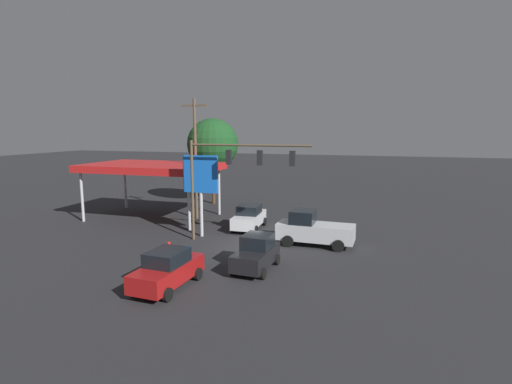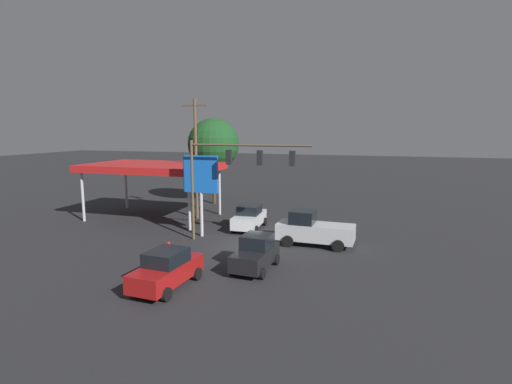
{
  "view_description": "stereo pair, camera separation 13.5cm",
  "coord_description": "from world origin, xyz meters",
  "px_view_note": "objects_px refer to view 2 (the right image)",
  "views": [
    {
      "loc": [
        -8.25,
        24.6,
        7.89
      ],
      "look_at": [
        0.0,
        -2.0,
        3.5
      ],
      "focal_mm": 28.0,
      "sensor_mm": 36.0,
      "label": 1
    },
    {
      "loc": [
        -8.38,
        24.55,
        7.89
      ],
      "look_at": [
        0.0,
        -2.0,
        3.5
      ],
      "focal_mm": 28.0,
      "sensor_mm": 36.0,
      "label": 2
    }
  ],
  "objects_px": {
    "utility_pole": "(196,156)",
    "hatchback_crossing": "(256,253)",
    "traffic_signal_assembly": "(234,167)",
    "street_tree": "(213,144)",
    "price_sign": "(201,178)",
    "pickup_parked": "(313,229)",
    "fire_hydrant": "(169,248)",
    "sedan_waiting": "(249,217)",
    "sedan_far": "(167,269)"
  },
  "relations": [
    {
      "from": "sedan_waiting",
      "to": "sedan_far",
      "type": "bearing_deg",
      "value": -3.55
    },
    {
      "from": "fire_hydrant",
      "to": "pickup_parked",
      "type": "bearing_deg",
      "value": -149.33
    },
    {
      "from": "traffic_signal_assembly",
      "to": "sedan_far",
      "type": "xyz_separation_m",
      "value": [
        0.45,
        8.5,
        -4.4
      ]
    },
    {
      "from": "street_tree",
      "to": "fire_hydrant",
      "type": "relative_size",
      "value": 10.27
    },
    {
      "from": "utility_pole",
      "to": "street_tree",
      "type": "xyz_separation_m",
      "value": [
        1.41,
        -7.08,
        0.79
      ]
    },
    {
      "from": "fire_hydrant",
      "to": "price_sign",
      "type": "bearing_deg",
      "value": -90.58
    },
    {
      "from": "sedan_waiting",
      "to": "fire_hydrant",
      "type": "bearing_deg",
      "value": -21.78
    },
    {
      "from": "sedan_far",
      "to": "hatchback_crossing",
      "type": "distance_m",
      "value": 5.18
    },
    {
      "from": "pickup_parked",
      "to": "hatchback_crossing",
      "type": "distance_m",
      "value": 6.2
    },
    {
      "from": "traffic_signal_assembly",
      "to": "street_tree",
      "type": "relative_size",
      "value": 0.95
    },
    {
      "from": "price_sign",
      "to": "hatchback_crossing",
      "type": "distance_m",
      "value": 8.88
    },
    {
      "from": "utility_pole",
      "to": "sedan_far",
      "type": "relative_size",
      "value": 2.33
    },
    {
      "from": "utility_pole",
      "to": "hatchback_crossing",
      "type": "bearing_deg",
      "value": 129.19
    },
    {
      "from": "sedan_far",
      "to": "street_tree",
      "type": "xyz_separation_m",
      "value": [
        6.92,
        -21.95,
        5.39
      ]
    },
    {
      "from": "utility_pole",
      "to": "fire_hydrant",
      "type": "bearing_deg",
      "value": 106.14
    },
    {
      "from": "pickup_parked",
      "to": "street_tree",
      "type": "xyz_separation_m",
      "value": [
        12.7,
        -12.34,
        5.23
      ]
    },
    {
      "from": "utility_pole",
      "to": "fire_hydrant",
      "type": "xyz_separation_m",
      "value": [
        -2.95,
        10.21,
        -5.11
      ]
    },
    {
      "from": "traffic_signal_assembly",
      "to": "street_tree",
      "type": "height_order",
      "value": "street_tree"
    },
    {
      "from": "traffic_signal_assembly",
      "to": "street_tree",
      "type": "bearing_deg",
      "value": -61.26
    },
    {
      "from": "sedan_waiting",
      "to": "street_tree",
      "type": "relative_size",
      "value": 0.5
    },
    {
      "from": "pickup_parked",
      "to": "fire_hydrant",
      "type": "relative_size",
      "value": 5.98
    },
    {
      "from": "utility_pole",
      "to": "sedan_waiting",
      "type": "bearing_deg",
      "value": 158.13
    },
    {
      "from": "traffic_signal_assembly",
      "to": "hatchback_crossing",
      "type": "bearing_deg",
      "value": 122.93
    },
    {
      "from": "pickup_parked",
      "to": "fire_hydrant",
      "type": "bearing_deg",
      "value": 32.45
    },
    {
      "from": "pickup_parked",
      "to": "price_sign",
      "type": "bearing_deg",
      "value": 2.93
    },
    {
      "from": "price_sign",
      "to": "sedan_waiting",
      "type": "distance_m",
      "value": 5.38
    },
    {
      "from": "traffic_signal_assembly",
      "to": "pickup_parked",
      "type": "xyz_separation_m",
      "value": [
        -5.33,
        -1.1,
        -4.24
      ]
    },
    {
      "from": "utility_pole",
      "to": "price_sign",
      "type": "distance_m",
      "value": 6.31
    },
    {
      "from": "utility_pole",
      "to": "pickup_parked",
      "type": "height_order",
      "value": "utility_pole"
    },
    {
      "from": "utility_pole",
      "to": "pickup_parked",
      "type": "distance_m",
      "value": 13.23
    },
    {
      "from": "hatchback_crossing",
      "to": "pickup_parked",
      "type": "bearing_deg",
      "value": 161.52
    },
    {
      "from": "price_sign",
      "to": "hatchback_crossing",
      "type": "bearing_deg",
      "value": 136.94
    },
    {
      "from": "traffic_signal_assembly",
      "to": "sedan_waiting",
      "type": "bearing_deg",
      "value": -85.96
    },
    {
      "from": "traffic_signal_assembly",
      "to": "hatchback_crossing",
      "type": "xyz_separation_m",
      "value": [
        -3.01,
        4.65,
        -4.4
      ]
    },
    {
      "from": "pickup_parked",
      "to": "hatchback_crossing",
      "type": "bearing_deg",
      "value": 69.88
    },
    {
      "from": "sedan_waiting",
      "to": "pickup_parked",
      "type": "bearing_deg",
      "value": 59.24
    },
    {
      "from": "sedan_waiting",
      "to": "street_tree",
      "type": "height_order",
      "value": "street_tree"
    },
    {
      "from": "traffic_signal_assembly",
      "to": "sedan_far",
      "type": "bearing_deg",
      "value": 86.94
    },
    {
      "from": "traffic_signal_assembly",
      "to": "utility_pole",
      "type": "height_order",
      "value": "utility_pole"
    },
    {
      "from": "sedan_waiting",
      "to": "pickup_parked",
      "type": "distance_m",
      "value": 6.36
    },
    {
      "from": "utility_pole",
      "to": "price_sign",
      "type": "bearing_deg",
      "value": 118.95
    },
    {
      "from": "traffic_signal_assembly",
      "to": "hatchback_crossing",
      "type": "relative_size",
      "value": 2.21
    },
    {
      "from": "price_sign",
      "to": "pickup_parked",
      "type": "height_order",
      "value": "price_sign"
    },
    {
      "from": "pickup_parked",
      "to": "sedan_far",
      "type": "relative_size",
      "value": 1.17
    },
    {
      "from": "utility_pole",
      "to": "street_tree",
      "type": "bearing_deg",
      "value": -78.77
    },
    {
      "from": "street_tree",
      "to": "utility_pole",
      "type": "bearing_deg",
      "value": 101.23
    },
    {
      "from": "pickup_parked",
      "to": "fire_hydrant",
      "type": "distance_m",
      "value": 9.72
    },
    {
      "from": "traffic_signal_assembly",
      "to": "price_sign",
      "type": "relative_size",
      "value": 1.42
    },
    {
      "from": "price_sign",
      "to": "traffic_signal_assembly",
      "type": "bearing_deg",
      "value": 162.44
    },
    {
      "from": "sedan_waiting",
      "to": "price_sign",
      "type": "bearing_deg",
      "value": -43.22
    }
  ]
}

